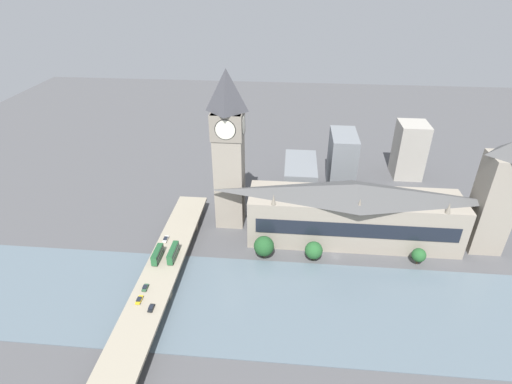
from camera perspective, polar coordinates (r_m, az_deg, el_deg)
name	(u,v)px	position (r m, az deg, el deg)	size (l,w,h in m)	color
ground_plane	(336,257)	(187.61, 11.29, -9.05)	(600.00, 600.00, 0.00)	#4C4C4F
river_water	(342,309)	(164.02, 12.22, -16.07)	(52.04, 360.00, 0.30)	slate
parliament_hall	(354,213)	(191.58, 13.77, -2.92)	(23.06, 97.53, 30.22)	gray
clock_tower	(229,147)	(187.53, -3.95, 6.38)	(14.79, 14.79, 77.71)	gray
victoria_tower	(495,197)	(204.52, 30.99, -0.68)	(14.42, 14.42, 57.27)	gray
road_bridge	(155,288)	(166.71, -14.28, -13.08)	(136.07, 14.80, 6.31)	gray
double_decker_bus_lead	(173,252)	(175.68, -11.76, -8.45)	(11.40, 2.48, 4.89)	#235B33
double_decker_bus_mid	(157,254)	(176.29, -13.91, -8.61)	(10.40, 2.57, 4.81)	#235B33
car_northbound_lead	(145,287)	(164.80, -15.55, -13.01)	(3.84, 1.80, 1.39)	#2D5638
car_northbound_mid	(139,300)	(160.62, -16.34, -14.55)	(4.36, 1.77, 1.27)	gold
car_northbound_tail	(151,308)	(156.46, -14.75, -15.71)	(3.85, 1.75, 1.34)	black
car_southbound_lead	(166,239)	(187.45, -12.78, -6.57)	(4.66, 1.77, 1.44)	silver
city_block_west	(300,180)	(223.18, 6.28, 1.66)	(33.69, 17.21, 22.05)	slate
city_block_center	(342,161)	(236.12, 12.14, 4.33)	(27.26, 14.33, 33.21)	slate
city_block_east	(409,150)	(261.35, 21.06, 5.62)	(18.31, 16.90, 34.01)	#A39E93
tree_embankment_near	(314,250)	(180.87, 8.25, -8.24)	(7.95, 7.95, 9.37)	brown
tree_embankment_mid	(264,246)	(179.89, 1.14, -7.73)	(9.15, 9.15, 10.91)	brown
tree_embankment_far	(419,255)	(191.01, 22.24, -8.34)	(6.21, 6.21, 8.07)	brown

